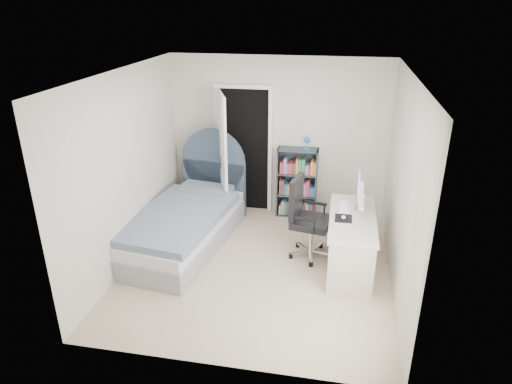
% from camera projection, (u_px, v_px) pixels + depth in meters
% --- Properties ---
extents(room_shell, '(3.50, 3.70, 2.60)m').
position_uv_depth(room_shell, '(257.00, 179.00, 5.53)').
color(room_shell, tan).
rests_on(room_shell, ground).
extents(door, '(0.92, 0.78, 2.06)m').
position_uv_depth(door, '(230.00, 153.00, 7.12)').
color(door, black).
rests_on(door, ground).
extents(bed, '(1.38, 2.43, 1.42)m').
position_uv_depth(bed, '(186.00, 222.00, 6.51)').
color(bed, gray).
rests_on(bed, ground).
extents(nightstand, '(0.36, 0.36, 0.54)m').
position_uv_depth(nightstand, '(205.00, 189.00, 7.55)').
color(nightstand, '#D0C280').
rests_on(nightstand, ground).
extents(floor_lamp, '(0.19, 0.19, 1.35)m').
position_uv_depth(floor_lamp, '(227.00, 180.00, 7.41)').
color(floor_lamp, silver).
rests_on(floor_lamp, ground).
extents(bookcase, '(0.63, 0.27, 1.34)m').
position_uv_depth(bookcase, '(297.00, 185.00, 7.26)').
color(bookcase, '#313C44').
rests_on(bookcase, ground).
extents(desk, '(0.58, 1.46, 1.19)m').
position_uv_depth(desk, '(351.00, 239.00, 5.90)').
color(desk, beige).
rests_on(desk, ground).
extents(office_chair, '(0.60, 0.62, 1.12)m').
position_uv_depth(office_chair, '(305.00, 214.00, 6.08)').
color(office_chair, silver).
rests_on(office_chair, ground).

